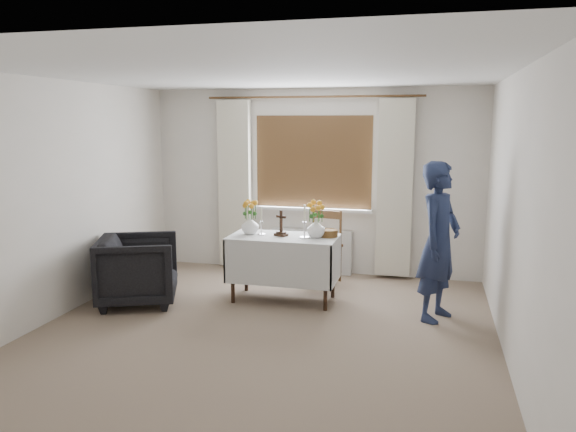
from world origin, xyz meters
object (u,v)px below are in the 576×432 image
(person, at_px, (439,242))
(altar_table, at_px, (284,268))
(armchair, at_px, (138,270))
(flower_vase_left, at_px, (250,225))
(flower_vase_right, at_px, (316,228))
(wooden_cross, at_px, (281,223))
(wooden_chair, at_px, (322,248))

(person, bearing_deg, altar_table, 107.02)
(armchair, distance_m, person, 3.35)
(flower_vase_left, relative_size, flower_vase_right, 0.98)
(flower_vase_left, bearing_deg, wooden_cross, -2.97)
(flower_vase_left, bearing_deg, wooden_chair, 47.12)
(altar_table, height_order, wooden_cross, wooden_cross)
(armchair, relative_size, person, 0.52)
(armchair, relative_size, flower_vase_right, 3.96)
(flower_vase_right, bearing_deg, person, -9.04)
(armchair, distance_m, flower_vase_left, 1.37)
(wooden_chair, relative_size, flower_vase_right, 4.28)
(wooden_cross, height_order, flower_vase_right, wooden_cross)
(wooden_cross, bearing_deg, wooden_chair, 91.48)
(altar_table, relative_size, wooden_cross, 4.13)
(altar_table, xyz_separation_m, wooden_cross, (-0.03, 0.01, 0.53))
(person, distance_m, wooden_cross, 1.77)
(altar_table, height_order, flower_vase_right, flower_vase_right)
(altar_table, bearing_deg, person, -6.40)
(wooden_chair, bearing_deg, wooden_cross, -101.03)
(armchair, xyz_separation_m, flower_vase_right, (1.95, 0.54, 0.48))
(armchair, relative_size, wooden_cross, 2.88)
(wooden_chair, distance_m, flower_vase_left, 1.11)
(armchair, height_order, person, person)
(person, height_order, flower_vase_left, person)
(altar_table, distance_m, wooden_cross, 0.53)
(flower_vase_left, distance_m, flower_vase_right, 0.79)
(wooden_chair, height_order, wooden_cross, wooden_cross)
(wooden_chair, distance_m, armchair, 2.29)
(person, relative_size, flower_vase_left, 7.80)
(person, bearing_deg, armchair, 119.09)
(person, xyz_separation_m, wooden_cross, (-1.75, 0.21, 0.08))
(armchair, bearing_deg, wooden_chair, -77.30)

